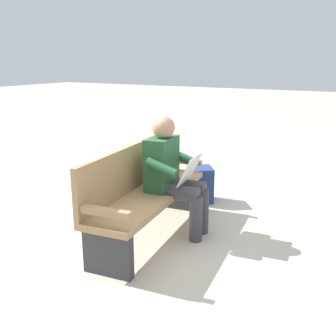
# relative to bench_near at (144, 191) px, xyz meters

# --- Properties ---
(ground_plane) EXTENTS (40.00, 40.00, 0.00)m
(ground_plane) POSITION_rel_bench_near_xyz_m (-0.01, 0.07, -0.46)
(ground_plane) COLOR #B7AD99
(bench_near) EXTENTS (1.84, 0.68, 0.90)m
(bench_near) POSITION_rel_bench_near_xyz_m (0.00, 0.00, 0.00)
(bench_near) COLOR #9E7A51
(bench_near) RESTS_ON ground
(person_seated) EXTENTS (0.60, 0.60, 1.18)m
(person_seated) POSITION_rel_bench_near_xyz_m (-0.20, 0.21, 0.17)
(person_seated) COLOR #23512D
(person_seated) RESTS_ON ground
(backpack) EXTENTS (0.39, 0.39, 0.43)m
(backpack) POSITION_rel_bench_near_xyz_m (-1.16, 0.08, -0.25)
(backpack) COLOR navy
(backpack) RESTS_ON ground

